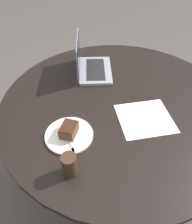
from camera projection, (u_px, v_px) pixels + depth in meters
ground_plane at (112, 169)px, 1.79m from camera, size 12.00×12.00×0.00m
dining_table at (118, 115)px, 1.35m from camera, size 1.38×1.38×0.75m
paper_document at (145, 118)px, 1.17m from camera, size 0.31×0.29×0.00m
plate at (69, 135)px, 1.08m from camera, size 0.24×0.24×0.01m
cake_slice at (69, 130)px, 1.06m from camera, size 0.10×0.11×0.06m
fork at (71, 142)px, 1.04m from camera, size 0.05×0.17×0.00m
coffee_glass at (69, 165)px, 0.90m from camera, size 0.07×0.07×0.11m
laptop at (91, 66)px, 1.46m from camera, size 0.23×0.33×0.24m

